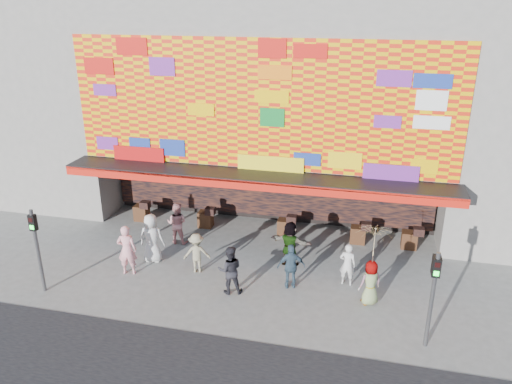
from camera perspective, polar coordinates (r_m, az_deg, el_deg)
ground at (r=17.37m, az=-2.77°, el=-11.13°), size 90.00×90.00×0.00m
shop_building at (r=22.97m, az=2.72°, el=11.10°), size 15.20×9.40×10.00m
neighbor_left at (r=28.15m, az=-25.02°, el=12.67°), size 11.00×8.00×12.00m
signal_left at (r=17.92m, az=-23.81°, el=-5.21°), size 0.22×0.20×3.00m
signal_right at (r=14.73m, az=19.60°, el=-10.47°), size 0.22×0.20×3.00m
ped_a at (r=19.05m, az=-11.84°, el=-5.19°), size 1.00×0.72×1.90m
ped_b at (r=18.43m, az=-14.53°, el=-6.42°), size 0.77×0.59×1.89m
ped_c at (r=16.83m, az=-2.99°, el=-8.88°), size 0.98×0.86×1.71m
ped_d at (r=18.18m, az=-6.79°, el=-6.93°), size 1.09×0.82×1.50m
ped_e at (r=17.13m, az=4.04°, el=-8.48°), size 1.03×0.66×1.62m
ped_f at (r=18.48m, az=3.91°, el=-5.92°), size 1.67×0.79×1.73m
ped_g at (r=16.70m, az=12.94°, el=-10.07°), size 0.89×0.80×1.53m
ped_h at (r=17.58m, az=10.42°, el=-8.14°), size 0.59×0.41×1.54m
ped_i at (r=20.30m, az=-9.02°, el=-3.55°), size 0.85×0.67×1.72m
parasol at (r=16.00m, az=13.36°, el=-5.61°), size 1.21×1.23×1.99m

